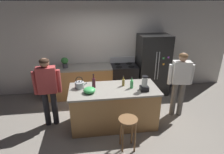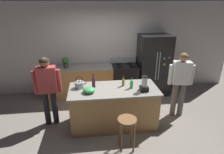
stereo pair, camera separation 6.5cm
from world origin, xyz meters
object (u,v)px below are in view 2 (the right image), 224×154
at_px(potted_plant, 66,62).
at_px(bottle_wine, 94,82).
at_px(bar_stool, 127,126).
at_px(bottle_soda, 131,84).
at_px(person_by_island_left, 48,86).
at_px(blender_appliance, 144,85).
at_px(kitchen_island, 114,107).
at_px(bottle_vinegar, 123,82).
at_px(refrigerator, 153,65).
at_px(person_by_sink_right, 181,79).
at_px(stove_range, 124,79).
at_px(tea_kettle, 79,84).
at_px(mixing_bowl, 89,90).

xyz_separation_m(potted_plant, bottle_wine, (0.75, -1.43, -0.06)).
relative_size(bar_stool, bottle_soda, 2.64).
height_order(person_by_island_left, blender_appliance, person_by_island_left).
relative_size(kitchen_island, person_by_island_left, 1.21).
bearing_deg(bottle_vinegar, refrigerator, 49.89).
distance_m(person_by_sink_right, blender_appliance, 1.06).
bearing_deg(refrigerator, bottle_vinegar, -130.11).
bearing_deg(blender_appliance, bottle_vinegar, 142.40).
height_order(kitchen_island, person_by_sink_right, person_by_sink_right).
bearing_deg(stove_range, tea_kettle, -132.29).
xyz_separation_m(person_by_island_left, bottle_soda, (1.82, -0.22, 0.04)).
bearing_deg(bottle_soda, bottle_wine, 170.46).
xyz_separation_m(kitchen_island, stove_range, (0.53, 1.52, 0.01)).
bearing_deg(person_by_sink_right, person_by_island_left, 179.75).
relative_size(person_by_island_left, mixing_bowl, 6.34).
height_order(stove_range, tea_kettle, tea_kettle).
distance_m(kitchen_island, refrigerator, 2.10).
distance_m(stove_range, bottle_wine, 1.79).
xyz_separation_m(stove_range, mixing_bowl, (-1.06, -1.65, 0.51)).
bearing_deg(kitchen_island, bottle_vinegar, 26.87).
bearing_deg(bottle_vinegar, person_by_island_left, 177.20).
bearing_deg(blender_appliance, potted_plant, 136.12).
bearing_deg(blender_appliance, bar_stool, -127.08).
bearing_deg(potted_plant, person_by_island_left, -100.62).
distance_m(bottle_vinegar, mixing_bowl, 0.80).
bearing_deg(stove_range, person_by_island_left, -145.97).
height_order(stove_range, bar_stool, stove_range).
distance_m(kitchen_island, person_by_sink_right, 1.71).
bearing_deg(bottle_soda, mixing_bowl, -173.34).
relative_size(bar_stool, bottle_wine, 2.14).
bearing_deg(blender_appliance, tea_kettle, 167.07).
xyz_separation_m(potted_plant, mixing_bowl, (0.65, -1.68, -0.12)).
xyz_separation_m(person_by_sink_right, potted_plant, (-2.80, 1.36, 0.11)).
relative_size(kitchen_island, potted_plant, 6.49).
height_order(person_by_sink_right, tea_kettle, person_by_sink_right).
distance_m(person_by_island_left, person_by_sink_right, 3.05).
height_order(bottle_soda, mixing_bowl, bottle_soda).
xyz_separation_m(kitchen_island, bottle_wine, (-0.43, 0.12, 0.57)).
bearing_deg(person_by_sink_right, bar_stool, -145.69).
xyz_separation_m(blender_appliance, bottle_wine, (-1.06, 0.30, -0.02)).
xyz_separation_m(person_by_sink_right, bottle_wine, (-2.05, -0.07, 0.06)).
bearing_deg(person_by_sink_right, bottle_wine, -178.10).
bearing_deg(kitchen_island, bar_stool, -79.75).
bearing_deg(kitchen_island, tea_kettle, 170.19).
height_order(refrigerator, person_by_sink_right, refrigerator).
distance_m(bar_stool, tea_kettle, 1.38).
height_order(refrigerator, bar_stool, refrigerator).
relative_size(refrigerator, mixing_bowl, 7.09).
distance_m(stove_range, blender_appliance, 1.81).
bearing_deg(kitchen_island, mixing_bowl, -166.49).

